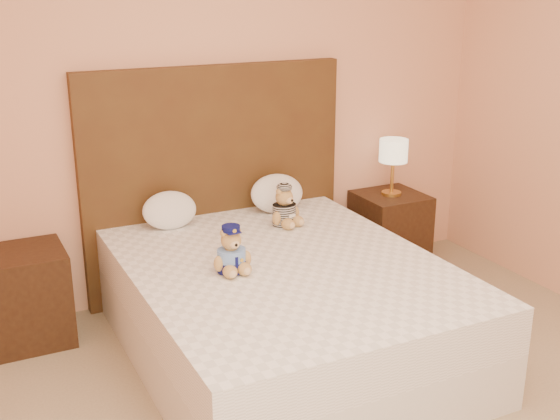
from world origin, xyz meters
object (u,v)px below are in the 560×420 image
object	(u,v)px
teddy_police	(231,249)
pillow_right	(277,192)
bed	(284,309)
teddy_prisoner	(284,206)
lamp	(393,153)
pillow_left	(170,208)
nightstand_right	(389,231)
nightstand_left	(27,296)

from	to	relation	value
teddy_police	pillow_right	world-z (taller)	pillow_right
bed	teddy_prisoner	size ratio (longest dim) A/B	7.97
bed	lamp	size ratio (longest dim) A/B	5.00
lamp	pillow_right	bearing A→B (deg)	178.07
teddy_prisoner	pillow_left	size ratio (longest dim) A/B	0.74
lamp	pillow_left	bearing A→B (deg)	178.94
bed	nightstand_right	world-z (taller)	same
bed	nightstand_left	size ratio (longest dim) A/B	3.64
bed	lamp	xyz separation A→B (m)	(1.25, 0.80, 0.57)
nightstand_left	pillow_right	world-z (taller)	pillow_right
lamp	pillow_right	world-z (taller)	lamp
nightstand_right	teddy_police	bearing A→B (deg)	-153.19
lamp	bed	bearing A→B (deg)	-147.38
bed	teddy_police	world-z (taller)	teddy_police
bed	pillow_left	bearing A→B (deg)	114.19
teddy_prisoner	pillow_left	bearing A→B (deg)	138.42
nightstand_left	pillow_left	world-z (taller)	pillow_left
nightstand_left	pillow_left	xyz separation A→B (m)	(0.88, 0.03, 0.40)
lamp	pillow_right	size ratio (longest dim) A/B	1.08
nightstand_right	teddy_police	world-z (taller)	teddy_police
nightstand_left	bed	bearing A→B (deg)	-32.62
nightstand_left	teddy_police	distance (m)	1.29
nightstand_right	teddy_prisoner	xyz separation A→B (m)	(-0.98, -0.25, 0.40)
teddy_police	lamp	bearing A→B (deg)	25.70
nightstand_right	nightstand_left	bearing A→B (deg)	180.00
teddy_prisoner	pillow_right	distance (m)	0.29
bed	nightstand_left	distance (m)	1.48
bed	pillow_left	world-z (taller)	pillow_left
nightstand_left	pillow_left	distance (m)	0.96
nightstand_right	lamp	size ratio (longest dim) A/B	1.38
bed	nightstand_right	size ratio (longest dim) A/B	3.64
teddy_prisoner	pillow_right	size ratio (longest dim) A/B	0.68
bed	teddy_police	bearing A→B (deg)	176.83
nightstand_left	lamp	distance (m)	2.56
nightstand_right	teddy_police	xyz separation A→B (m)	(-1.55, -0.78, 0.40)
teddy_prisoner	pillow_right	world-z (taller)	pillow_right
lamp	teddy_police	bearing A→B (deg)	-153.19
teddy_police	pillow_left	bearing A→B (deg)	94.00
lamp	nightstand_left	bearing A→B (deg)	180.00
teddy_prisoner	nightstand_right	bearing A→B (deg)	-3.79
lamp	teddy_prisoner	bearing A→B (deg)	-165.64
lamp	pillow_right	xyz separation A→B (m)	(-0.89, 0.03, -0.17)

